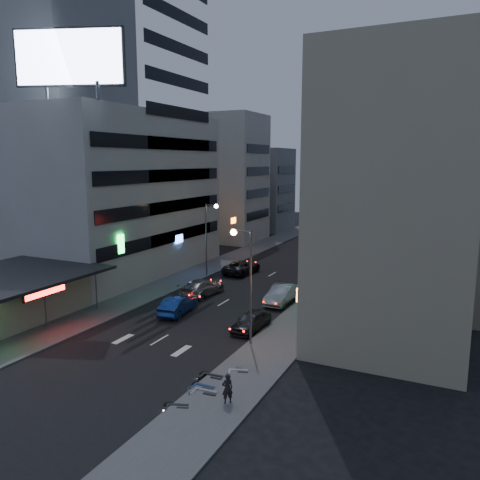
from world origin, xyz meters
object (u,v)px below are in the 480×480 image
Objects in this scene: parked_car_right_far at (311,264)px; scooter_silver_b at (249,361)px; parked_car_left at (242,267)px; scooter_black_a at (189,395)px; parked_car_right_mid at (281,294)px; scooter_silver_a at (218,381)px; parked_car_right_near at (251,321)px; road_car_blue at (178,305)px; road_car_silver at (202,287)px; person at (227,389)px; scooter_black_b at (224,367)px; scooter_blue at (216,377)px.

scooter_silver_b is at bearing -79.36° from parked_car_right_far.
parked_car_left is 29.62m from scooter_black_a.
parked_car_right_mid reaches higher than scooter_silver_a.
parked_car_right_mid is at bearing 137.46° from parked_car_left.
parked_car_right_far reaches higher than scooter_black_a.
parked_car_left is (-8.10, 8.74, -0.06)m from parked_car_right_mid.
parked_car_right_near is 7.23m from road_car_blue.
parked_car_right_mid reaches higher than road_car_blue.
road_car_silver is 20.65m from scooter_black_a.
parked_car_right_far is (-1.51, 13.93, -0.18)m from parked_car_right_mid.
parked_car_right_far is 2.71× the size of person.
parked_car_right_mid is 18.51m from person.
parked_car_right_mid is 0.92× the size of road_car_silver.
road_car_silver is (-8.10, 6.52, 0.06)m from parked_car_right_near.
road_car_silver is at bearing 31.85° from scooter_black_b.
parked_car_right_near reaches higher than scooter_silver_b.
scooter_blue is (0.35, 2.25, 0.05)m from scooter_black_a.
scooter_black_a is (1.68, -11.67, -0.08)m from parked_car_right_near.
scooter_silver_a is at bearing 117.30° from parked_car_left.
person is 1.89m from scooter_blue.
parked_car_right_near is at bearing 146.23° from road_car_silver.
parked_car_right_near is at bearing 122.20° from parked_car_left.
road_car_blue is at bearing 42.90° from scooter_black_b.
road_car_silver reaches higher than scooter_black_b.
scooter_black_b is at bearing 128.27° from road_car_blue.
scooter_silver_a is at bearing -164.65° from scooter_black_b.
parked_car_right_near is 8.21m from scooter_black_b.
person reaches higher than road_car_blue.
parked_car_right_near is at bearing 10.37° from scooter_black_b.
scooter_blue is at bearing 147.77° from scooter_silver_b.
parked_car_right_near reaches higher than scooter_black_b.
road_car_silver is 3.32× the size of person.
road_car_silver is 2.70× the size of scooter_black_b.
person is 0.94× the size of scooter_black_a.
scooter_black_a is 5.20m from scooter_silver_b.
parked_car_right_near is 11.79m from scooter_black_a.
scooter_silver_b is at bearing -77.64° from parked_car_right_mid.
scooter_blue is (-1.38, 1.27, -0.23)m from person.
person reaches higher than parked_car_left.
road_car_blue reaches higher than parked_car_right_near.
scooter_black_b is (10.27, -24.18, -0.03)m from parked_car_left.
road_car_silver is at bearing 21.87° from scooter_silver_b.
parked_car_right_mid is 19.21m from scooter_black_a.
scooter_blue is (10.47, -25.59, -0.06)m from parked_car_left.
parked_car_right_near is 0.92× the size of road_car_blue.
parked_car_right_mid is 9.47m from road_car_blue.
road_car_blue reaches higher than scooter_black_b.
person is 1.33m from scooter_silver_a.
scooter_blue is at bearing -82.12° from parked_car_right_mid.
parked_car_left reaches higher than scooter_black_b.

